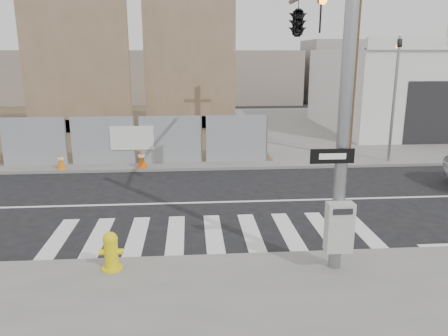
{
  "coord_description": "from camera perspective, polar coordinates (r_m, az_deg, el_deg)",
  "views": [
    {
      "loc": [
        -0.56,
        -13.23,
        4.57
      ],
      "look_at": [
        0.39,
        -1.03,
        1.4
      ],
      "focal_mm": 35.0,
      "sensor_mm": 36.0,
      "label": 1
    }
  ],
  "objects": [
    {
      "name": "far_signal_pole",
      "position": [
        19.81,
        21.52,
        10.38
      ],
      "size": [
        0.16,
        0.2,
        5.6
      ],
      "color": "gray",
      "rests_on": "sidewalk_far"
    },
    {
      "name": "fire_hydrant",
      "position": [
        9.72,
        -14.53,
        -10.46
      ],
      "size": [
        0.52,
        0.48,
        0.85
      ],
      "rotation": [
        0.0,
        0.0,
        0.07
      ],
      "color": "yellow",
      "rests_on": "sidewalk_near"
    },
    {
      "name": "utility_pole_right",
      "position": [
        20.03,
        16.83,
        15.74
      ],
      "size": [
        1.6,
        0.28,
        10.0
      ],
      "color": "#503C25",
      "rests_on": "sidewalk_far"
    },
    {
      "name": "concrete_wall_right",
      "position": [
        27.34,
        -4.43,
        11.98
      ],
      "size": [
        5.5,
        1.3,
        8.0
      ],
      "color": "brown",
      "rests_on": "sidewalk_far"
    },
    {
      "name": "traffic_cone_d",
      "position": [
        18.03,
        -10.69,
        1.18
      ],
      "size": [
        0.39,
        0.39,
        0.75
      ],
      "rotation": [
        0.0,
        0.0,
        0.01
      ],
      "color": "#DA520B",
      "rests_on": "sidewalk_far"
    },
    {
      "name": "traffic_cone_c",
      "position": [
        18.67,
        -20.54,
        0.82
      ],
      "size": [
        0.43,
        0.43,
        0.67
      ],
      "rotation": [
        0.0,
        0.0,
        0.31
      ],
      "color": "orange",
      "rests_on": "sidewalk_far"
    },
    {
      "name": "concrete_wall_left",
      "position": [
        27.12,
        -18.57,
        11.26
      ],
      "size": [
        6.0,
        1.3,
        8.0
      ],
      "color": "brown",
      "rests_on": "sidewalk_far"
    },
    {
      "name": "ground",
      "position": [
        14.01,
        -1.93,
        -4.52
      ],
      "size": [
        100.0,
        100.0,
        0.0
      ],
      "primitive_type": "plane",
      "color": "black",
      "rests_on": "ground"
    },
    {
      "name": "signal_pole",
      "position": [
        11.6,
        11.22,
        15.3
      ],
      "size": [
        0.96,
        5.87,
        7.0
      ],
      "color": "gray",
      "rests_on": "sidewalk_near"
    },
    {
      "name": "sidewalk_far",
      "position": [
        27.61,
        -3.26,
        5.09
      ],
      "size": [
        50.0,
        20.0,
        0.12
      ],
      "primitive_type": "cube",
      "color": "slate",
      "rests_on": "ground"
    },
    {
      "name": "auto_shop",
      "position": [
        30.04,
        24.88,
        9.31
      ],
      "size": [
        12.0,
        10.2,
        5.95
      ],
      "color": "silver",
      "rests_on": "sidewalk_far"
    }
  ]
}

